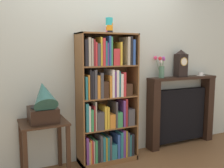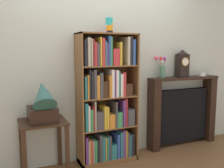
% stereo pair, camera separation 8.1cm
% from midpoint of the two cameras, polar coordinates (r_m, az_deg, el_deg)
% --- Properties ---
extents(ground_plane, '(7.97, 6.40, 0.02)m').
position_cam_midpoint_polar(ground_plane, '(3.50, -0.96, -17.49)').
color(ground_plane, brown).
extents(wall_back, '(4.97, 0.08, 2.60)m').
position_cam_midpoint_polar(wall_back, '(3.54, 0.26, 4.79)').
color(wall_back, beige).
rests_on(wall_back, ground).
extents(bookshelf, '(0.77, 0.32, 1.69)m').
position_cam_midpoint_polar(bookshelf, '(3.32, -1.93, -4.37)').
color(bookshelf, brown).
rests_on(bookshelf, ground).
extents(cup_stack, '(0.09, 0.09, 0.19)m').
position_cam_midpoint_polar(cup_stack, '(3.30, -1.33, 12.95)').
color(cup_stack, black).
rests_on(cup_stack, bookshelf).
extents(side_table_left, '(0.53, 0.47, 0.66)m').
position_cam_midpoint_polar(side_table_left, '(3.11, -15.78, -11.05)').
color(side_table_left, '#382316').
rests_on(side_table_left, ground).
extents(gramophone, '(0.31, 0.49, 0.54)m').
position_cam_midpoint_polar(gramophone, '(2.95, -15.86, -4.27)').
color(gramophone, black).
rests_on(gramophone, side_table_left).
extents(fireplace_mantel, '(1.18, 0.21, 1.07)m').
position_cam_midpoint_polar(fireplace_mantel, '(4.13, 14.57, -5.91)').
color(fireplace_mantel, black).
rests_on(fireplace_mantel, ground).
extents(mantel_clock, '(0.17, 0.14, 0.41)m').
position_cam_midpoint_polar(mantel_clock, '(3.98, 14.61, 4.51)').
color(mantel_clock, black).
rests_on(mantel_clock, fireplace_mantel).
extents(flower_vase, '(0.18, 0.13, 0.32)m').
position_cam_midpoint_polar(flower_vase, '(3.78, 10.29, 3.70)').
color(flower_vase, '#4C7A60').
rests_on(flower_vase, fireplace_mantel).
extents(teacup_with_saucer, '(0.13, 0.12, 0.05)m').
position_cam_midpoint_polar(teacup_with_saucer, '(4.27, 18.73, 2.10)').
color(teacup_with_saucer, white).
rests_on(teacup_with_saucer, fireplace_mantel).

